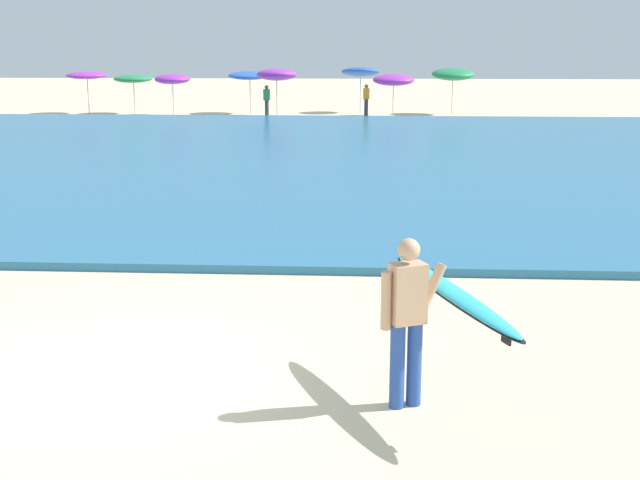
{
  "coord_description": "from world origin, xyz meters",
  "views": [
    {
      "loc": [
        2.72,
        -8.23,
        3.54
      ],
      "look_at": [
        2.13,
        1.88,
        1.1
      ],
      "focal_mm": 45.69,
      "sensor_mm": 36.0,
      "label": 1
    }
  ],
  "objects_px": {
    "surfer_with_board": "(429,306)",
    "beachgoer_near_row_mid": "(267,100)",
    "beach_umbrella_7": "(453,74)",
    "beach_umbrella_5": "(361,72)",
    "beach_umbrella_0": "(87,75)",
    "beachgoer_near_row_left": "(366,99)",
    "beach_umbrella_1": "(133,79)",
    "beach_umbrella_4": "(277,75)",
    "beach_umbrella_2": "(172,79)",
    "beach_umbrella_6": "(393,80)",
    "beach_umbrella_3": "(250,75)"
  },
  "relations": [
    {
      "from": "surfer_with_board",
      "to": "beachgoer_near_row_mid",
      "type": "height_order",
      "value": "surfer_with_board"
    },
    {
      "from": "beach_umbrella_7",
      "to": "beach_umbrella_5",
      "type": "bearing_deg",
      "value": 170.35
    },
    {
      "from": "beach_umbrella_0",
      "to": "beachgoer_near_row_left",
      "type": "xyz_separation_m",
      "value": [
        14.61,
        -0.55,
        -1.13
      ]
    },
    {
      "from": "surfer_with_board",
      "to": "beachgoer_near_row_mid",
      "type": "distance_m",
      "value": 33.56
    },
    {
      "from": "beach_umbrella_1",
      "to": "beach_umbrella_4",
      "type": "distance_m",
      "value": 7.74
    },
    {
      "from": "beach_umbrella_0",
      "to": "beach_umbrella_1",
      "type": "relative_size",
      "value": 1.09
    },
    {
      "from": "beach_umbrella_0",
      "to": "beach_umbrella_2",
      "type": "height_order",
      "value": "beach_umbrella_0"
    },
    {
      "from": "beach_umbrella_6",
      "to": "beachgoer_near_row_left",
      "type": "relative_size",
      "value": 1.35
    },
    {
      "from": "beach_umbrella_0",
      "to": "beach_umbrella_3",
      "type": "distance_m",
      "value": 8.52
    },
    {
      "from": "beach_umbrella_6",
      "to": "beachgoer_near_row_mid",
      "type": "relative_size",
      "value": 1.35
    },
    {
      "from": "surfer_with_board",
      "to": "beach_umbrella_6",
      "type": "bearing_deg",
      "value": 88.91
    },
    {
      "from": "surfer_with_board",
      "to": "beachgoer_near_row_left",
      "type": "height_order",
      "value": "surfer_with_board"
    },
    {
      "from": "surfer_with_board",
      "to": "beachgoer_near_row_left",
      "type": "relative_size",
      "value": 1.55
    },
    {
      "from": "beach_umbrella_0",
      "to": "beach_umbrella_5",
      "type": "xyz_separation_m",
      "value": [
        14.29,
        1.48,
        0.16
      ]
    },
    {
      "from": "beach_umbrella_2",
      "to": "beach_umbrella_0",
      "type": "bearing_deg",
      "value": 170.05
    },
    {
      "from": "beachgoer_near_row_left",
      "to": "beach_umbrella_4",
      "type": "bearing_deg",
      "value": -174.01
    },
    {
      "from": "beach_umbrella_0",
      "to": "beach_umbrella_7",
      "type": "distance_m",
      "value": 19.09
    },
    {
      "from": "beach_umbrella_6",
      "to": "beachgoer_near_row_left",
      "type": "height_order",
      "value": "beach_umbrella_6"
    },
    {
      "from": "beach_umbrella_2",
      "to": "beach_umbrella_3",
      "type": "relative_size",
      "value": 0.93
    },
    {
      "from": "beach_umbrella_3",
      "to": "beachgoer_near_row_left",
      "type": "height_order",
      "value": "beach_umbrella_3"
    },
    {
      "from": "beach_umbrella_5",
      "to": "beach_umbrella_6",
      "type": "xyz_separation_m",
      "value": [
        1.68,
        -2.33,
        -0.33
      ]
    },
    {
      "from": "beach_umbrella_2",
      "to": "beach_umbrella_6",
      "type": "height_order",
      "value": "beach_umbrella_6"
    },
    {
      "from": "beach_umbrella_2",
      "to": "beachgoer_near_row_mid",
      "type": "bearing_deg",
      "value": -10.9
    },
    {
      "from": "beach_umbrella_0",
      "to": "beach_umbrella_7",
      "type": "relative_size",
      "value": 0.9
    },
    {
      "from": "beach_umbrella_5",
      "to": "beachgoer_near_row_left",
      "type": "xyz_separation_m",
      "value": [
        0.32,
        -2.03,
        -1.29
      ]
    },
    {
      "from": "beach_umbrella_5",
      "to": "beach_umbrella_6",
      "type": "height_order",
      "value": "beach_umbrella_5"
    },
    {
      "from": "beach_umbrella_0",
      "to": "beachgoer_near_row_left",
      "type": "distance_m",
      "value": 14.66
    },
    {
      "from": "beach_umbrella_2",
      "to": "beach_umbrella_7",
      "type": "xyz_separation_m",
      "value": [
        14.36,
        1.49,
        0.22
      ]
    },
    {
      "from": "beach_umbrella_3",
      "to": "beach_umbrella_5",
      "type": "bearing_deg",
      "value": 9.37
    },
    {
      "from": "beach_umbrella_4",
      "to": "beach_umbrella_3",
      "type": "bearing_deg",
      "value": 135.65
    },
    {
      "from": "surfer_with_board",
      "to": "beach_umbrella_5",
      "type": "bearing_deg",
      "value": 91.62
    },
    {
      "from": "beach_umbrella_2",
      "to": "beachgoer_near_row_mid",
      "type": "height_order",
      "value": "beach_umbrella_2"
    },
    {
      "from": "beach_umbrella_1",
      "to": "beach_umbrella_2",
      "type": "relative_size",
      "value": 0.96
    },
    {
      "from": "beach_umbrella_0",
      "to": "beach_umbrella_6",
      "type": "relative_size",
      "value": 1.03
    },
    {
      "from": "beach_umbrella_1",
      "to": "beachgoer_near_row_mid",
      "type": "distance_m",
      "value": 7.53
    },
    {
      "from": "surfer_with_board",
      "to": "beach_umbrella_4",
      "type": "bearing_deg",
      "value": 98.79
    },
    {
      "from": "beach_umbrella_3",
      "to": "beach_umbrella_7",
      "type": "xyz_separation_m",
      "value": [
        10.57,
        0.14,
        0.07
      ]
    },
    {
      "from": "beach_umbrella_6",
      "to": "beach_umbrella_7",
      "type": "relative_size",
      "value": 0.88
    },
    {
      "from": "beach_umbrella_4",
      "to": "beach_umbrella_5",
      "type": "xyz_separation_m",
      "value": [
        4.2,
        2.5,
        0.07
      ]
    },
    {
      "from": "surfer_with_board",
      "to": "beach_umbrella_6",
      "type": "height_order",
      "value": "beach_umbrella_6"
    },
    {
      "from": "beach_umbrella_7",
      "to": "beachgoer_near_row_left",
      "type": "distance_m",
      "value": 4.78
    },
    {
      "from": "beach_umbrella_5",
      "to": "beachgoer_near_row_mid",
      "type": "relative_size",
      "value": 1.56
    },
    {
      "from": "beach_umbrella_1",
      "to": "beach_umbrella_4",
      "type": "xyz_separation_m",
      "value": [
        7.66,
        -1.11,
        0.27
      ]
    },
    {
      "from": "beach_umbrella_4",
      "to": "beach_umbrella_6",
      "type": "distance_m",
      "value": 5.89
    },
    {
      "from": "surfer_with_board",
      "to": "beach_umbrella_1",
      "type": "height_order",
      "value": "beach_umbrella_1"
    },
    {
      "from": "beach_umbrella_2",
      "to": "beach_umbrella_3",
      "type": "bearing_deg",
      "value": 19.67
    },
    {
      "from": "beach_umbrella_5",
      "to": "beach_umbrella_3",
      "type": "bearing_deg",
      "value": -170.63
    },
    {
      "from": "beach_umbrella_0",
      "to": "beach_umbrella_2",
      "type": "distance_m",
      "value": 4.79
    },
    {
      "from": "beach_umbrella_7",
      "to": "beachgoer_near_row_mid",
      "type": "relative_size",
      "value": 1.54
    },
    {
      "from": "surfer_with_board",
      "to": "beachgoer_near_row_mid",
      "type": "bearing_deg",
      "value": 99.7
    }
  ]
}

